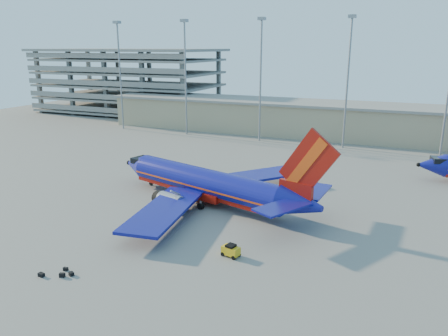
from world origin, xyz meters
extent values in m
plane|color=slate|center=(0.00, 0.00, 0.00)|extent=(220.00, 220.00, 0.00)
cube|color=gray|center=(10.00, 58.00, 4.00)|extent=(120.00, 15.00, 8.00)
cube|color=slate|center=(10.00, 58.00, 8.20)|extent=(122.00, 16.00, 0.60)
cube|color=slate|center=(-62.00, 74.00, 1.00)|extent=(60.00, 30.00, 0.70)
cube|color=slate|center=(-62.00, 74.00, 5.20)|extent=(60.00, 30.00, 0.70)
cube|color=slate|center=(-62.00, 74.00, 9.40)|extent=(60.00, 30.00, 0.70)
cube|color=slate|center=(-62.00, 74.00, 13.60)|extent=(60.00, 30.00, 0.70)
cube|color=slate|center=(-62.00, 74.00, 17.80)|extent=(60.00, 30.00, 0.70)
cube|color=slate|center=(-62.00, 74.00, 21.00)|extent=(62.00, 32.00, 0.80)
cube|color=slate|center=(-62.00, 87.00, 10.50)|extent=(1.20, 1.20, 21.00)
cylinder|color=gray|center=(-45.00, 46.00, 14.00)|extent=(0.44, 0.44, 28.00)
cube|color=gray|center=(-45.00, 46.00, 28.30)|extent=(1.60, 1.60, 0.70)
cylinder|color=gray|center=(-25.00, 46.00, 14.00)|extent=(0.44, 0.44, 28.00)
cube|color=gray|center=(-25.00, 46.00, 28.30)|extent=(1.60, 1.60, 0.70)
cylinder|color=gray|center=(-5.00, 46.00, 14.00)|extent=(0.44, 0.44, 28.00)
cube|color=gray|center=(-5.00, 46.00, 28.30)|extent=(1.60, 1.60, 0.70)
cylinder|color=gray|center=(15.00, 46.00, 14.00)|extent=(0.44, 0.44, 28.00)
cube|color=gray|center=(15.00, 46.00, 28.30)|extent=(1.60, 1.60, 0.70)
cylinder|color=navy|center=(1.73, 1.47, 2.97)|extent=(26.44, 11.27, 4.06)
cube|color=maroon|center=(1.73, 1.47, 1.92)|extent=(26.23, 10.53, 1.43)
cube|color=#D64612|center=(1.73, 1.47, 2.69)|extent=(26.46, 11.31, 0.24)
cone|color=navy|center=(-13.14, 5.80, 2.97)|extent=(5.56, 5.19, 4.06)
cube|color=black|center=(-11.77, 5.40, 4.01)|extent=(3.33, 3.48, 0.88)
cone|color=navy|center=(17.12, -3.01, 3.35)|extent=(6.62, 5.50, 4.06)
cube|color=maroon|center=(16.28, -2.76, 4.83)|extent=(4.60, 1.87, 2.42)
cube|color=maroon|center=(17.76, -3.19, 8.68)|extent=(7.84, 2.59, 8.76)
cube|color=#D64612|center=(17.55, -3.13, 8.68)|extent=(5.28, 1.94, 6.87)
cube|color=navy|center=(17.75, 0.70, 3.95)|extent=(3.80, 7.25, 0.24)
cube|color=navy|center=(15.66, -6.47, 3.95)|extent=(6.23, 7.75, 0.24)
cube|color=navy|center=(6.01, 10.29, 1.98)|extent=(15.19, 16.54, 0.38)
cube|color=navy|center=(0.61, -8.27, 1.98)|extent=(7.74, 17.61, 0.38)
cube|color=maroon|center=(2.26, 1.32, 1.48)|extent=(7.52, 5.95, 1.10)
cylinder|color=gray|center=(2.06, 7.32, 1.26)|extent=(4.44, 3.32, 2.31)
cylinder|color=gray|center=(-1.13, -3.64, 1.26)|extent=(4.44, 3.32, 2.31)
cylinder|color=gray|center=(-9.87, 4.85, 0.60)|extent=(0.33, 0.33, 1.21)
cylinder|color=black|center=(-9.87, 4.85, 0.35)|extent=(0.75, 0.46, 0.70)
cylinder|color=black|center=(4.11, 3.75, 0.46)|extent=(1.05, 0.84, 0.92)
cylinder|color=black|center=(2.51, -1.73, 0.46)|extent=(1.05, 0.84, 0.92)
cone|color=navy|center=(32.48, 25.78, 2.79)|extent=(5.19, 4.83, 3.83)
cube|color=black|center=(33.77, 26.13, 3.78)|extent=(3.10, 3.24, 0.83)
cube|color=gold|center=(11.90, -13.36, 0.69)|extent=(2.12, 1.51, 0.91)
cube|color=black|center=(11.90, -13.36, 1.23)|extent=(1.12, 1.19, 0.32)
cylinder|color=black|center=(11.31, -12.70, 0.24)|extent=(0.50, 0.27, 0.48)
cylinder|color=black|center=(11.07, -13.68, 0.24)|extent=(0.50, 0.27, 0.48)
cylinder|color=black|center=(12.73, -13.04, 0.24)|extent=(0.50, 0.27, 0.48)
cylinder|color=black|center=(12.50, -14.02, 0.24)|extent=(0.50, 0.27, 0.48)
cube|color=black|center=(-3.87, -24.88, 0.19)|extent=(0.66, 0.48, 0.38)
cube|color=black|center=(-1.87, -24.14, 0.22)|extent=(0.62, 0.49, 0.43)
cube|color=black|center=(-1.24, -23.54, 0.19)|extent=(0.63, 0.58, 0.37)
cube|color=black|center=(-2.48, -22.99, 0.18)|extent=(0.53, 0.36, 0.36)
camera|label=1|loc=(28.37, -53.62, 22.23)|focal=35.00mm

